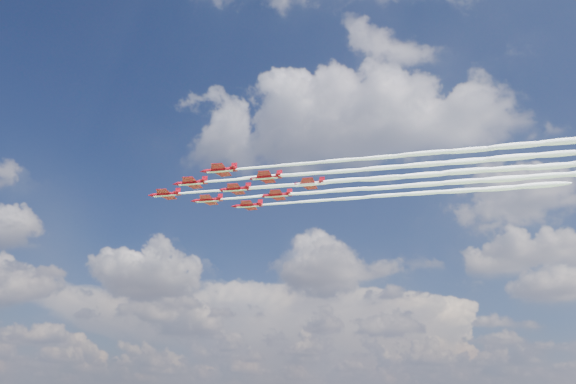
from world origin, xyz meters
name	(u,v)px	position (x,y,z in m)	size (l,w,h in m)	color
jet_lead	(339,181)	(35.12, -0.71, 82.62)	(100.70, 12.76, 2.34)	#A60918
jet_row2_port	(377,168)	(45.44, -6.36, 82.62)	(100.70, 12.76, 2.34)	#A60918
jet_row2_starb	(380,188)	(44.36, 6.57, 82.62)	(100.70, 12.76, 2.34)	#A60918
jet_row3_port	(419,154)	(55.75, -12.02, 82.62)	(100.70, 12.76, 2.34)	#A60918
jet_row3_centre	(418,175)	(54.68, 0.92, 82.62)	(100.70, 12.76, 2.34)	#A60918
jet_row3_starb	(417,194)	(53.60, 13.85, 82.62)	(100.70, 12.76, 2.34)	#A60918
jet_row4_port	(461,162)	(64.99, -4.74, 82.62)	(100.70, 12.76, 2.34)	#A60918
jet_row4_starb	(457,182)	(63.92, 8.20, 82.62)	(100.70, 12.76, 2.34)	#A60918
jet_tail	(501,169)	(74.23, 2.54, 82.62)	(100.70, 12.76, 2.34)	#A60918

